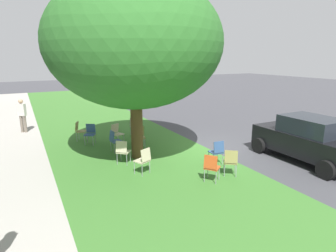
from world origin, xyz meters
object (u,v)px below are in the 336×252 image
(parked_car, at_px, (307,139))
(chair_3, at_px, (144,159))
(chair_10, at_px, (211,166))
(street_tree, at_px, (135,44))
(chair_5, at_px, (217,151))
(chair_6, at_px, (117,132))
(chair_0, at_px, (231,161))
(chair_1, at_px, (138,131))
(chair_7, at_px, (140,135))
(chair_2, at_px, (135,125))
(chair_8, at_px, (115,140))
(chair_4, at_px, (123,150))
(chair_9, at_px, (79,130))
(chair_11, at_px, (90,132))
(pedestrian_1, at_px, (22,114))

(parked_car, bearing_deg, chair_3, 74.15)
(chair_10, bearing_deg, street_tree, 20.79)
(chair_5, bearing_deg, chair_6, 30.39)
(parked_car, bearing_deg, chair_0, 86.35)
(street_tree, bearing_deg, chair_1, -22.36)
(chair_1, height_order, chair_10, same)
(street_tree, bearing_deg, parked_car, -121.07)
(chair_0, relative_size, chair_10, 1.00)
(chair_7, distance_m, parked_car, 6.40)
(chair_0, bearing_deg, chair_2, 8.99)
(chair_2, distance_m, chair_8, 2.54)
(chair_3, bearing_deg, chair_10, -133.56)
(chair_4, relative_size, chair_8, 1.00)
(chair_2, height_order, parked_car, parked_car)
(chair_9, bearing_deg, chair_6, -132.24)
(chair_11, bearing_deg, chair_1, -111.87)
(street_tree, relative_size, chair_4, 7.26)
(street_tree, xyz_separation_m, chair_4, (-0.43, 0.72, -3.62))
(street_tree, bearing_deg, chair_6, 4.58)
(chair_6, relative_size, chair_8, 1.00)
(chair_6, height_order, chair_7, same)
(chair_1, bearing_deg, chair_9, 56.54)
(pedestrian_1, bearing_deg, chair_3, -156.58)
(parked_car, bearing_deg, chair_4, 65.35)
(chair_0, height_order, chair_8, same)
(chair_3, relative_size, chair_11, 1.00)
(chair_7, height_order, chair_9, same)
(chair_8, relative_size, chair_9, 1.00)
(chair_10, height_order, parked_car, parked_car)
(chair_2, height_order, chair_4, same)
(parked_car, bearing_deg, chair_7, 47.96)
(chair_7, bearing_deg, chair_5, -152.06)
(chair_0, distance_m, chair_8, 4.71)
(chair_6, bearing_deg, pedestrian_1, 41.27)
(chair_0, relative_size, chair_11, 1.00)
(chair_11, xyz_separation_m, pedestrian_1, (3.53, 2.52, 0.41))
(chair_3, height_order, chair_9, same)
(chair_11, height_order, pedestrian_1, pedestrian_1)
(street_tree, distance_m, chair_5, 4.68)
(chair_11, xyz_separation_m, parked_car, (-5.71, -6.48, 0.32))
(chair_4, xyz_separation_m, chair_10, (-2.64, -1.89, 0.00))
(chair_8, bearing_deg, street_tree, -149.50)
(chair_6, height_order, chair_11, same)
(chair_4, bearing_deg, street_tree, -59.16)
(street_tree, relative_size, chair_6, 7.26)
(chair_3, relative_size, chair_10, 1.00)
(chair_3, bearing_deg, chair_7, -19.80)
(chair_9, xyz_separation_m, pedestrian_1, (2.82, 2.21, 0.41))
(chair_2, distance_m, pedestrian_1, 5.69)
(chair_3, xyz_separation_m, chair_8, (2.55, 0.16, 0.00))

